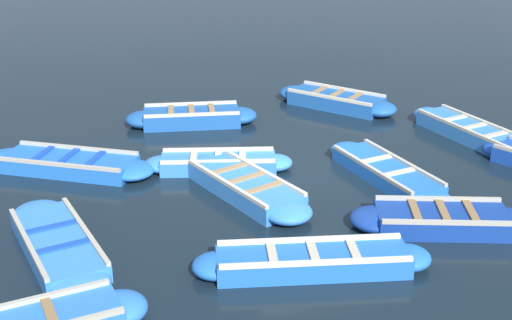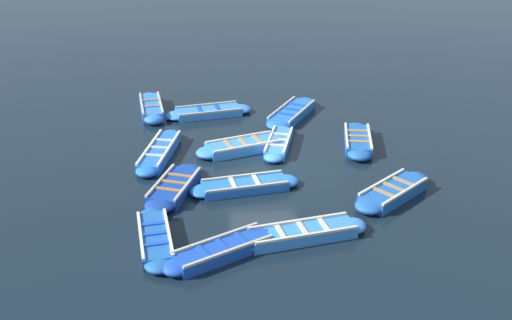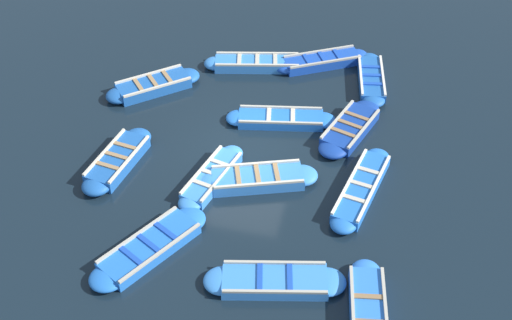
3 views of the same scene
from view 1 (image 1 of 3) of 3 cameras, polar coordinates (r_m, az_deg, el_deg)
The scene contains 12 objects.
ground_plane at distance 15.18m, azimuth 3.90°, elevation -1.02°, with size 120.00×120.00×0.00m, color black.
boat_drifting at distance 15.04m, azimuth 10.39°, elevation -0.98°, with size 3.71×1.46×0.35m.
boat_tucked at distance 19.31m, azimuth 6.43°, elevation 4.75°, with size 3.17×2.89×0.44m.
boat_end_of_row at distance 12.52m, azimuth -15.58°, elevation -6.55°, with size 3.80×1.70×0.36m.
boat_bow_out at distance 15.69m, azimuth -14.75°, elevation -0.30°, with size 2.74×3.78×0.38m.
boat_stern_in at distance 11.59m, azimuth 4.56°, elevation -8.08°, with size 1.53×3.95×0.40m.
boat_outer_right at distance 17.96m, azimuth -5.17°, elevation 3.43°, with size 1.41×3.38×0.44m.
boat_mid_row at distance 14.08m, azimuth -0.86°, elevation -2.14°, with size 3.73×2.07×0.41m.
boat_near_quay at distance 17.64m, azimuth 16.96°, elevation 2.07°, with size 3.94×1.58×0.40m.
boat_inner_gap at distance 15.23m, azimuth -3.03°, elevation -0.26°, with size 1.47×3.25×0.37m.
boat_far_corner at distance 13.23m, azimuth 14.67°, elevation -4.67°, with size 1.95×3.44×0.41m.
buoy_orange_near at distance 18.77m, azimuth 10.23°, elevation 3.91°, with size 0.32×0.32×0.32m, color silver.
Camera 1 is at (-13.00, 4.93, 6.09)m, focal length 50.00 mm.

